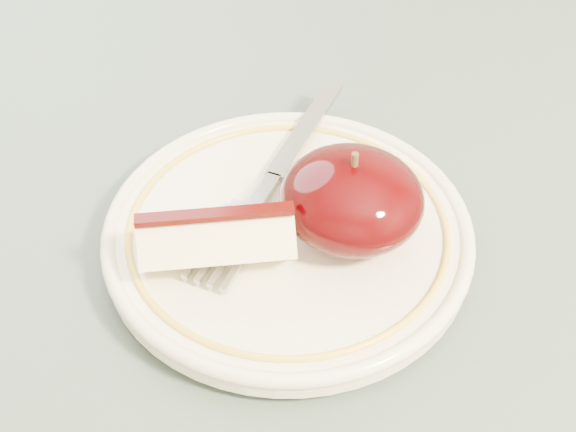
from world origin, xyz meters
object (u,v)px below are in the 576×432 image
(apple_half, at_px, (352,199))
(table, at_px, (339,389))
(fork, at_px, (273,178))
(plate, at_px, (288,233))

(apple_half, bearing_deg, table, -75.53)
(fork, bearing_deg, apple_half, -108.36)
(table, height_order, fork, fork)
(plate, bearing_deg, table, -32.93)
(plate, distance_m, fork, 0.04)
(fork, bearing_deg, plate, -143.13)
(plate, height_order, apple_half, apple_half)
(plate, bearing_deg, apple_half, 15.35)
(table, bearing_deg, apple_half, 104.47)
(table, xyz_separation_m, apple_half, (-0.01, 0.04, 0.13))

